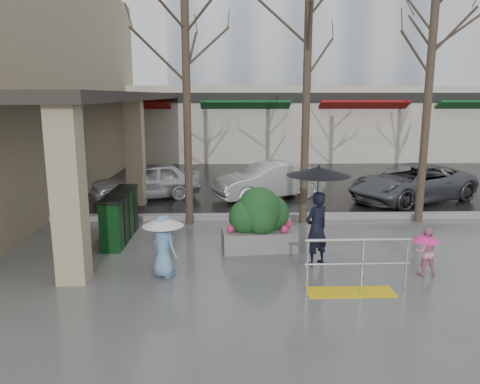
{
  "coord_description": "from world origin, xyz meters",
  "views": [
    {
      "loc": [
        -0.94,
        -9.12,
        3.54
      ],
      "look_at": [
        -0.64,
        1.63,
        1.3
      ],
      "focal_mm": 35.0,
      "sensor_mm": 36.0,
      "label": 1
    }
  ],
  "objects_px": {
    "tree_mideast": "(432,44)",
    "car_c": "(412,183)",
    "child_pink": "(425,248)",
    "news_boxes": "(120,216)",
    "woman": "(317,201)",
    "car_b": "(269,180)",
    "tree_midwest": "(308,28)",
    "handrail": "(354,273)",
    "child_blue": "(164,239)",
    "car_a": "(146,181)",
    "tree_west": "(185,34)",
    "planter": "(259,220)"
  },
  "relations": [
    {
      "from": "tree_mideast",
      "to": "child_blue",
      "type": "relative_size",
      "value": 5.16
    },
    {
      "from": "tree_midwest",
      "to": "car_a",
      "type": "xyz_separation_m",
      "value": [
        -4.95,
        3.21,
        -4.6
      ]
    },
    {
      "from": "child_pink",
      "to": "news_boxes",
      "type": "xyz_separation_m",
      "value": [
        -6.59,
        2.5,
        0.05
      ]
    },
    {
      "from": "child_pink",
      "to": "car_a",
      "type": "bearing_deg",
      "value": -44.62
    },
    {
      "from": "tree_mideast",
      "to": "child_blue",
      "type": "distance_m",
      "value": 8.76
    },
    {
      "from": "tree_mideast",
      "to": "child_pink",
      "type": "distance_m",
      "value": 6.04
    },
    {
      "from": "tree_mideast",
      "to": "car_c",
      "type": "xyz_separation_m",
      "value": [
        0.78,
        2.59,
        -4.23
      ]
    },
    {
      "from": "tree_midwest",
      "to": "child_blue",
      "type": "relative_size",
      "value": 5.56
    },
    {
      "from": "tree_west",
      "to": "car_b",
      "type": "bearing_deg",
      "value": 51.88
    },
    {
      "from": "car_c",
      "to": "handrail",
      "type": "bearing_deg",
      "value": -54.06
    },
    {
      "from": "news_boxes",
      "to": "child_blue",
      "type": "bearing_deg",
      "value": -59.29
    },
    {
      "from": "planter",
      "to": "car_b",
      "type": "bearing_deg",
      "value": 82.58
    },
    {
      "from": "woman",
      "to": "car_b",
      "type": "distance_m",
      "value": 6.6
    },
    {
      "from": "tree_mideast",
      "to": "car_c",
      "type": "bearing_deg",
      "value": 73.17
    },
    {
      "from": "tree_midwest",
      "to": "tree_mideast",
      "type": "xyz_separation_m",
      "value": [
        3.3,
        -0.0,
        -0.37
      ]
    },
    {
      "from": "tree_midwest",
      "to": "woman",
      "type": "bearing_deg",
      "value": -94.58
    },
    {
      "from": "tree_midwest",
      "to": "child_pink",
      "type": "height_order",
      "value": "tree_midwest"
    },
    {
      "from": "handrail",
      "to": "car_c",
      "type": "distance_m",
      "value": 8.37
    },
    {
      "from": "child_pink",
      "to": "planter",
      "type": "distance_m",
      "value": 3.61
    },
    {
      "from": "child_blue",
      "to": "car_a",
      "type": "distance_m",
      "value": 7.27
    },
    {
      "from": "handrail",
      "to": "news_boxes",
      "type": "distance_m",
      "value": 5.97
    },
    {
      "from": "news_boxes",
      "to": "car_a",
      "type": "xyz_separation_m",
      "value": [
        -0.16,
        4.68,
        0.03
      ]
    },
    {
      "from": "child_pink",
      "to": "car_b",
      "type": "xyz_separation_m",
      "value": [
        -2.48,
        7.17,
        0.07
      ]
    },
    {
      "from": "tree_mideast",
      "to": "news_boxes",
      "type": "xyz_separation_m",
      "value": [
        -8.09,
        -1.47,
        -4.25
      ]
    },
    {
      "from": "tree_mideast",
      "to": "child_pink",
      "type": "xyz_separation_m",
      "value": [
        -1.5,
        -3.96,
        -4.3
      ]
    },
    {
      "from": "tree_west",
      "to": "news_boxes",
      "type": "xyz_separation_m",
      "value": [
        -1.59,
        -1.47,
        -4.48
      ]
    },
    {
      "from": "tree_midwest",
      "to": "planter",
      "type": "xyz_separation_m",
      "value": [
        -1.4,
        -2.29,
        -4.53
      ]
    },
    {
      "from": "handrail",
      "to": "planter",
      "type": "height_order",
      "value": "planter"
    },
    {
      "from": "tree_mideast",
      "to": "child_pink",
      "type": "bearing_deg",
      "value": -110.74
    },
    {
      "from": "car_a",
      "to": "car_c",
      "type": "relative_size",
      "value": 0.82
    },
    {
      "from": "tree_west",
      "to": "car_b",
      "type": "xyz_separation_m",
      "value": [
        2.52,
        3.21,
        -4.45
      ]
    },
    {
      "from": "planter",
      "to": "car_b",
      "type": "height_order",
      "value": "planter"
    },
    {
      "from": "car_a",
      "to": "car_c",
      "type": "height_order",
      "value": "same"
    },
    {
      "from": "car_b",
      "to": "tree_midwest",
      "type": "bearing_deg",
      "value": -11.01
    },
    {
      "from": "tree_midwest",
      "to": "car_c",
      "type": "bearing_deg",
      "value": 32.4
    },
    {
      "from": "child_pink",
      "to": "child_blue",
      "type": "distance_m",
      "value": 5.2
    },
    {
      "from": "handrail",
      "to": "planter",
      "type": "bearing_deg",
      "value": 121.86
    },
    {
      "from": "tree_west",
      "to": "planter",
      "type": "bearing_deg",
      "value": -51.83
    },
    {
      "from": "tree_midwest",
      "to": "tree_west",
      "type": "bearing_deg",
      "value": -180.0
    },
    {
      "from": "child_pink",
      "to": "car_b",
      "type": "distance_m",
      "value": 7.59
    },
    {
      "from": "news_boxes",
      "to": "woman",
      "type": "bearing_deg",
      "value": -21.65
    },
    {
      "from": "car_b",
      "to": "tree_west",
      "type": "bearing_deg",
      "value": -61.14
    },
    {
      "from": "news_boxes",
      "to": "car_a",
      "type": "height_order",
      "value": "car_a"
    },
    {
      "from": "car_a",
      "to": "car_c",
      "type": "distance_m",
      "value": 9.05
    },
    {
      "from": "child_blue",
      "to": "woman",
      "type": "bearing_deg",
      "value": -128.16
    },
    {
      "from": "tree_west",
      "to": "woman",
      "type": "distance_m",
      "value": 5.78
    },
    {
      "from": "news_boxes",
      "to": "tree_mideast",
      "type": "bearing_deg",
      "value": 11.05
    },
    {
      "from": "news_boxes",
      "to": "car_b",
      "type": "bearing_deg",
      "value": 49.47
    },
    {
      "from": "tree_west",
      "to": "tree_midwest",
      "type": "relative_size",
      "value": 0.97
    },
    {
      "from": "handrail",
      "to": "child_pink",
      "type": "relative_size",
      "value": 1.95
    }
  ]
}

